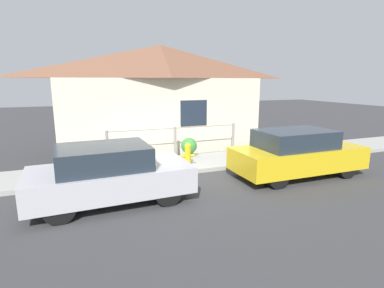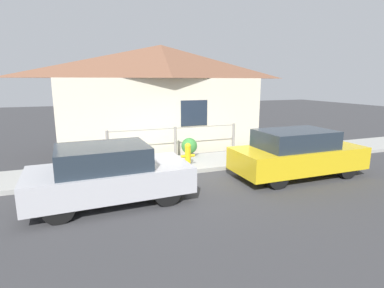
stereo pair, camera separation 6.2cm
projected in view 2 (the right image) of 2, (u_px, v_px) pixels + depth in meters
ground_plane at (193, 174)px, 9.44m from camera, size 60.00×60.00×0.00m
sidewalk at (183, 164)px, 10.32m from camera, size 24.00×1.95×0.13m
house at (162, 68)px, 11.92m from camera, size 8.40×2.23×4.28m
fence at (175, 140)px, 10.93m from camera, size 4.90×0.10×1.12m
car_left at (109, 174)px, 7.15m from camera, size 3.83×1.91×1.40m
car_right at (297, 153)px, 9.08m from camera, size 4.03×1.67×1.44m
fire_hydrant at (188, 154)px, 9.73m from camera, size 0.46×0.20×0.78m
potted_plant_near_hydrant at (189, 146)px, 10.98m from camera, size 0.58×0.58×0.70m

